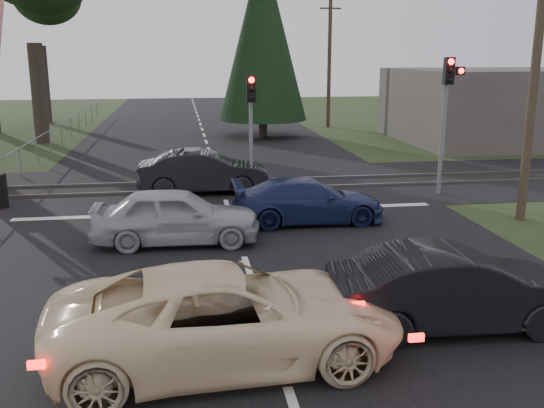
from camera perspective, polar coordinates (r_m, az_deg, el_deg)
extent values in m
plane|color=#293B1B|center=(11.26, -0.53, -11.22)|extent=(120.00, 120.00, 0.00)
cube|color=black|center=(20.70, -4.44, 0.51)|extent=(14.00, 100.00, 0.01)
cube|color=black|center=(22.65, -4.83, 1.67)|extent=(120.00, 8.00, 0.01)
cube|color=silver|center=(18.96, -4.03, -0.71)|extent=(13.00, 0.35, 0.00)
cube|color=#59544C|center=(21.86, -4.68, 1.34)|extent=(120.00, 0.12, 0.10)
cube|color=#59544C|center=(23.42, -4.96, 2.18)|extent=(120.00, 0.12, 0.10)
cube|color=black|center=(21.12, -24.15, 1.11)|extent=(0.35, 0.25, 1.10)
cylinder|color=slate|center=(21.81, 15.70, 5.79)|extent=(0.14, 0.14, 3.80)
cube|color=black|center=(21.47, 16.31, 11.93)|extent=(0.32, 0.24, 0.90)
sphere|color=#FF0C07|center=(21.34, 16.51, 12.72)|extent=(0.20, 0.20, 0.20)
sphere|color=black|center=(21.35, 16.46, 11.92)|extent=(0.18, 0.18, 0.18)
sphere|color=black|center=(21.36, 16.40, 11.11)|extent=(0.18, 0.18, 0.18)
cube|color=black|center=(21.63, 17.24, 11.88)|extent=(0.28, 0.22, 0.28)
sphere|color=#FF0C07|center=(21.52, 17.38, 11.86)|extent=(0.18, 0.18, 0.18)
cylinder|color=slate|center=(21.27, -1.99, 5.28)|extent=(0.14, 0.14, 3.20)
cube|color=black|center=(20.88, -1.98, 10.78)|extent=(0.32, 0.24, 0.90)
sphere|color=#FF0C07|center=(20.74, -1.94, 11.59)|extent=(0.20, 0.20, 0.20)
sphere|color=black|center=(20.76, -1.94, 10.76)|extent=(0.18, 0.18, 0.18)
sphere|color=black|center=(20.77, -1.93, 9.94)|extent=(0.18, 0.18, 0.18)
cylinder|color=#4C3D2D|center=(18.91, 23.57, 11.92)|extent=(0.26, 0.26, 9.00)
cylinder|color=#4C3D2D|center=(41.30, 5.42, 13.43)|extent=(0.26, 0.26, 9.00)
cube|color=#4C3D2D|center=(41.41, 5.53, 17.86)|extent=(1.40, 0.10, 0.10)
cylinder|color=#4C3D2D|center=(65.85, 0.04, 13.63)|extent=(0.26, 0.26, 9.00)
cube|color=#4C3D2D|center=(65.95, 0.04, 17.02)|extent=(1.80, 0.12, 0.12)
cube|color=#4C3D2D|center=(65.91, 0.04, 16.42)|extent=(1.40, 0.10, 0.10)
cylinder|color=#473D33|center=(35.96, -21.09, 9.66)|extent=(0.80, 0.80, 5.40)
cylinder|color=#473D33|center=(47.12, -20.71, 10.48)|extent=(0.80, 0.80, 5.40)
cylinder|color=#473D33|center=(36.62, -0.86, 7.96)|extent=(0.50, 0.50, 2.00)
cone|color=black|center=(36.45, -0.89, 15.80)|extent=(5.20, 5.20, 10.00)
cube|color=#59514C|center=(37.62, 22.76, 8.58)|extent=(14.00, 10.00, 4.00)
imported|color=#FBE2B4|center=(9.71, -4.23, -10.50)|extent=(5.71, 2.93, 1.54)
imported|color=black|center=(11.30, 16.87, -7.69)|extent=(4.51, 1.71, 1.47)
imported|color=#A3A7AB|center=(15.79, -9.01, -1.13)|extent=(4.36, 1.92, 1.46)
imported|color=navy|center=(17.63, 3.42, 0.29)|extent=(4.42, 1.80, 1.28)
imported|color=black|center=(21.55, -6.43, 3.03)|extent=(4.62, 1.77, 1.50)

